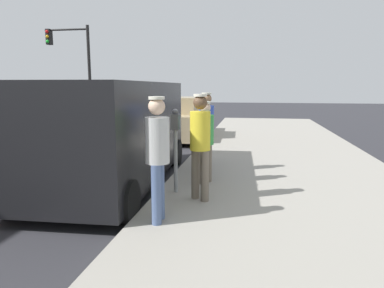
% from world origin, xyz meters
% --- Properties ---
extents(ground_plane, '(80.00, 80.00, 0.00)m').
position_xyz_m(ground_plane, '(0.00, 0.00, 0.00)').
color(ground_plane, '#2D2D33').
extents(sidewalk_slab, '(5.00, 32.00, 0.15)m').
position_xyz_m(sidewalk_slab, '(3.50, 0.00, 0.07)').
color(sidewalk_slab, '#9E998E').
rests_on(sidewalk_slab, ground).
extents(parking_meter_near, '(0.14, 0.18, 1.52)m').
position_xyz_m(parking_meter_near, '(1.35, 0.39, 1.18)').
color(parking_meter_near, gray).
rests_on(parking_meter_near, sidewalk_slab).
extents(pedestrian_in_yellow, '(0.34, 0.34, 1.79)m').
position_xyz_m(pedestrian_in_yellow, '(1.85, 0.04, 1.19)').
color(pedestrian_in_yellow, '#726656').
rests_on(pedestrian_in_yellow, sidewalk_slab).
extents(pedestrian_in_gray, '(0.34, 0.36, 1.78)m').
position_xyz_m(pedestrian_in_gray, '(1.41, -1.04, 1.18)').
color(pedestrian_in_gray, '#4C608C').
rests_on(pedestrian_in_gray, sidewalk_slab).
extents(pedestrian_in_green, '(0.34, 0.34, 1.63)m').
position_xyz_m(pedestrian_in_green, '(1.79, 1.12, 1.08)').
color(pedestrian_in_green, '#726656').
rests_on(pedestrian_in_green, sidewalk_slab).
extents(pedestrian_in_blue, '(0.34, 0.36, 1.78)m').
position_xyz_m(pedestrian_in_blue, '(1.68, 2.08, 1.18)').
color(pedestrian_in_blue, '#383D47').
rests_on(pedestrian_in_blue, sidewalk_slab).
extents(parked_van, '(2.30, 5.27, 2.15)m').
position_xyz_m(parked_van, '(-0.15, 1.19, 1.15)').
color(parked_van, black).
rests_on(parked_van, ground).
extents(parked_sedan_ahead, '(2.09, 4.47, 1.65)m').
position_xyz_m(parked_sedan_ahead, '(-0.23, 7.83, 0.75)').
color(parked_sedan_ahead, tan).
rests_on(parked_sedan_ahead, ground).
extents(traffic_light_corner, '(2.48, 0.42, 5.20)m').
position_xyz_m(traffic_light_corner, '(-6.74, 12.07, 3.52)').
color(traffic_light_corner, black).
rests_on(traffic_light_corner, ground).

